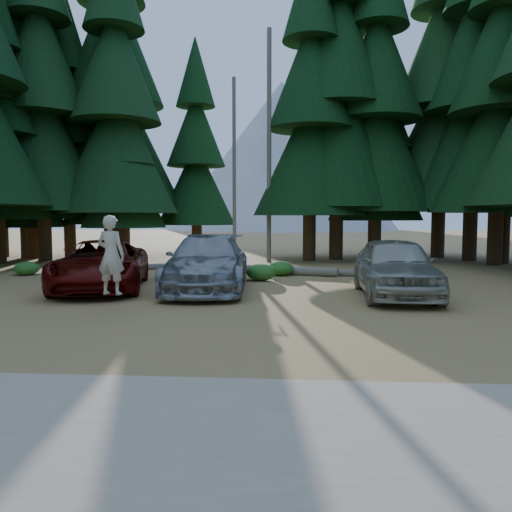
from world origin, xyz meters
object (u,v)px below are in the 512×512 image
object	(u,v)px
frisbee_player	(111,255)
log_left	(172,266)
silver_minivan_center	(208,263)
log_right	(273,270)
silver_minivan_right	(395,267)
red_pickup	(102,265)
log_mid	(355,273)

from	to	relation	value
frisbee_player	log_left	xyz separation A→B (m)	(-1.02, 10.46, -1.30)
frisbee_player	log_left	world-z (taller)	frisbee_player
silver_minivan_center	log_right	distance (m)	5.04
silver_minivan_right	log_left	distance (m)	11.26
red_pickup	silver_minivan_right	size ratio (longest dim) A/B	1.11
silver_minivan_right	frisbee_player	distance (m)	8.08
silver_minivan_right	log_mid	size ratio (longest dim) A/B	1.62
silver_minivan_center	silver_minivan_right	size ratio (longest dim) A/B	1.17
red_pickup	silver_minivan_center	bearing A→B (deg)	-9.85
silver_minivan_right	frisbee_player	world-z (taller)	frisbee_player
red_pickup	log_right	xyz separation A→B (m)	(5.40, 4.74, -0.63)
silver_minivan_right	log_left	bearing A→B (deg)	140.46
log_right	log_left	bearing A→B (deg)	176.09
log_right	red_pickup	bearing A→B (deg)	-120.85
log_left	log_mid	bearing A→B (deg)	-46.68
red_pickup	frisbee_player	bearing A→B (deg)	-78.09
red_pickup	silver_minivan_right	xyz separation A→B (m)	(9.19, -0.77, 0.09)
log_left	log_mid	world-z (taller)	log_mid
red_pickup	log_right	distance (m)	7.22
frisbee_player	log_mid	xyz separation A→B (m)	(6.92, 7.97, -1.29)
silver_minivan_center	log_mid	distance (m)	6.60
log_mid	log_right	size ratio (longest dim) A/B	0.60
log_left	silver_minivan_right	bearing A→B (deg)	-70.38
log_right	log_mid	bearing A→B (deg)	7.13
silver_minivan_center	log_right	bearing A→B (deg)	63.25
log_mid	log_right	xyz separation A→B (m)	(-3.26, 0.62, 0.04)
silver_minivan_center	silver_minivan_right	bearing A→B (deg)	-12.77
red_pickup	log_mid	size ratio (longest dim) A/B	1.79
silver_minivan_center	silver_minivan_right	distance (m)	5.82
red_pickup	frisbee_player	size ratio (longest dim) A/B	2.96
red_pickup	log_mid	xyz separation A→B (m)	(8.66, 4.13, -0.67)
silver_minivan_right	silver_minivan_center	bearing A→B (deg)	172.39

